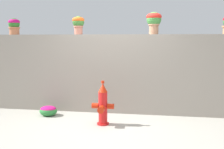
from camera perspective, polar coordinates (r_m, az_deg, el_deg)
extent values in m
plane|color=#A09B90|center=(5.32, -1.45, -10.68)|extent=(24.00, 24.00, 0.00)
cube|color=gray|center=(6.22, 0.48, 0.20)|extent=(5.54, 0.36, 1.75)
cylinder|color=#C4734C|center=(6.97, -19.50, 8.47)|extent=(0.22, 0.22, 0.18)
cylinder|color=#C4734C|center=(6.97, -19.52, 9.08)|extent=(0.26, 0.26, 0.03)
sphere|color=#2E7228|center=(6.98, -19.56, 9.83)|extent=(0.25, 0.25, 0.25)
ellipsoid|color=#C01268|center=(6.98, -19.57, 10.19)|extent=(0.27, 0.27, 0.14)
cylinder|color=#C47561|center=(6.37, -6.94, 9.06)|extent=(0.19, 0.19, 0.19)
cylinder|color=#C47561|center=(6.38, -6.95, 9.80)|extent=(0.22, 0.22, 0.03)
sphere|color=#3D7630|center=(6.38, -6.97, 10.71)|extent=(0.26, 0.26, 0.26)
ellipsoid|color=#E75619|center=(6.39, -6.97, 11.12)|extent=(0.28, 0.28, 0.14)
cylinder|color=#AE795A|center=(6.13, 8.61, 9.22)|extent=(0.20, 0.20, 0.22)
cylinder|color=#AE795A|center=(6.13, 8.63, 10.11)|extent=(0.24, 0.24, 0.03)
sphere|color=#3E823C|center=(6.14, 8.65, 11.19)|extent=(0.31, 0.31, 0.31)
ellipsoid|color=red|center=(6.14, 8.66, 11.71)|extent=(0.33, 0.33, 0.17)
cylinder|color=red|center=(5.45, -1.87, -10.09)|extent=(0.23, 0.23, 0.03)
cylinder|color=red|center=(5.37, -1.89, -6.99)|extent=(0.17, 0.17, 0.64)
cone|color=red|center=(5.28, -1.90, -2.75)|extent=(0.18, 0.18, 0.17)
cylinder|color=red|center=(5.26, -1.91, -1.58)|extent=(0.06, 0.06, 0.05)
cylinder|color=red|center=(5.39, -3.47, -6.44)|extent=(0.13, 0.10, 0.10)
cylinder|color=red|center=(5.33, -0.29, -6.58)|extent=(0.13, 0.10, 0.10)
cylinder|color=red|center=(5.21, -2.23, -7.23)|extent=(0.13, 0.14, 0.13)
ellipsoid|color=#2F813B|center=(6.18, -13.00, -7.36)|extent=(0.38, 0.34, 0.22)
ellipsoid|color=#C9176C|center=(6.17, -13.02, -6.92)|extent=(0.34, 0.30, 0.12)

